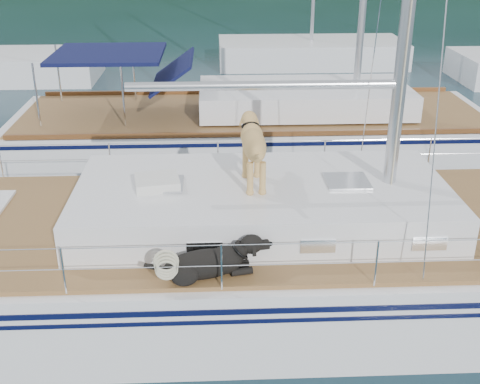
{
  "coord_description": "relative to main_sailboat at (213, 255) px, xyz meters",
  "views": [
    {
      "loc": [
        0.15,
        -7.7,
        5.15
      ],
      "look_at": [
        0.5,
        0.2,
        1.6
      ],
      "focal_mm": 45.0,
      "sensor_mm": 36.0,
      "label": 1
    }
  ],
  "objects": [
    {
      "name": "main_sailboat",
      "position": [
        0.0,
        0.0,
        0.0
      ],
      "size": [
        12.0,
        3.8,
        14.01
      ],
      "color": "white",
      "rests_on": "ground"
    },
    {
      "name": "bg_boat_center",
      "position": [
        3.91,
        16.0,
        -0.23
      ],
      "size": [
        7.2,
        3.0,
        11.65
      ],
      "color": "white",
      "rests_on": "ground"
    },
    {
      "name": "neighbor_sailboat",
      "position": [
        1.05,
        5.79,
        -0.05
      ],
      "size": [
        11.0,
        3.5,
        13.3
      ],
      "color": "white",
      "rests_on": "ground"
    },
    {
      "name": "ground",
      "position": [
        -0.09,
        0.0,
        -0.68
      ],
      "size": [
        120.0,
        120.0,
        0.0
      ],
      "primitive_type": "plane",
      "color": "black",
      "rests_on": "ground"
    }
  ]
}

